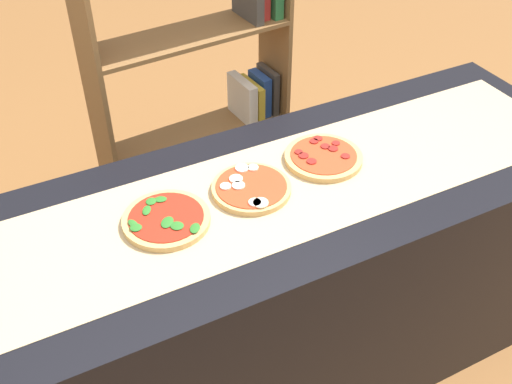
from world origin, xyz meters
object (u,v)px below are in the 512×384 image
pizza_mozzarella_1 (251,188)px  pizza_pepperoni_2 (323,157)px  bookshelf (215,94)px  pizza_spinach_0 (166,219)px

pizza_mozzarella_1 → pizza_pepperoni_2: 0.28m
pizza_pepperoni_2 → pizza_mozzarella_1: bearing=-172.7°
pizza_pepperoni_2 → bookshelf: bearing=89.7°
bookshelf → pizza_mozzarella_1: bearing=-107.1°
pizza_spinach_0 → bookshelf: bookshelf is taller
pizza_mozzarella_1 → bookshelf: size_ratio=0.16×
pizza_mozzarella_1 → pizza_pepperoni_2: bearing=7.3°
pizza_pepperoni_2 → bookshelf: 0.92m
pizza_spinach_0 → pizza_mozzarella_1: same height
pizza_spinach_0 → pizza_pepperoni_2: bearing=5.3°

